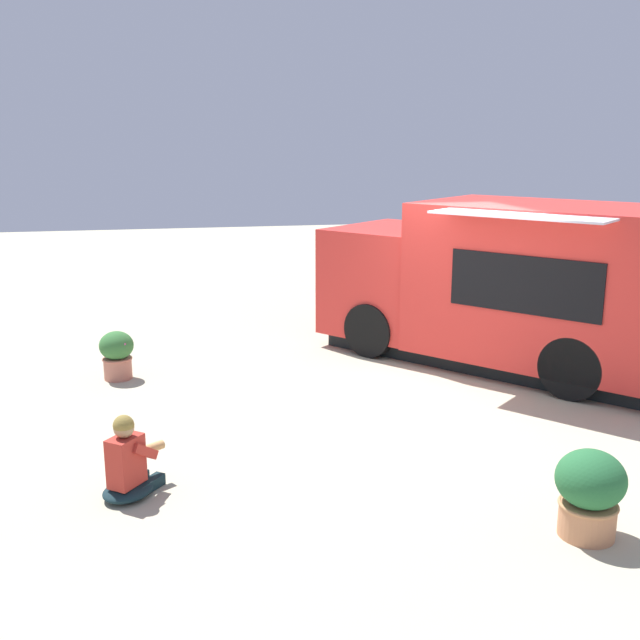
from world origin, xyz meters
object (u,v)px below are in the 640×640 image
object	(u,v)px
person_customer	(129,465)
planter_flowering_far	(590,491)
food_truck	(509,288)
planter_flowering_near	(117,353)

from	to	relation	value
person_customer	planter_flowering_far	world-z (taller)	person_customer
food_truck	planter_flowering_far	xyz separation A→B (m)	(1.54, 4.89, -0.75)
food_truck	planter_flowering_near	distance (m)	5.83
planter_flowering_near	planter_flowering_far	xyz separation A→B (m)	(-4.23, 5.30, 0.04)
planter_flowering_near	planter_flowering_far	distance (m)	6.78
person_customer	planter_flowering_near	distance (m)	3.75
food_truck	person_customer	world-z (taller)	food_truck
food_truck	planter_flowering_far	distance (m)	5.18
person_customer	planter_flowering_far	distance (m)	4.21
person_customer	planter_flowering_far	xyz separation A→B (m)	(-3.90, 1.56, 0.11)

